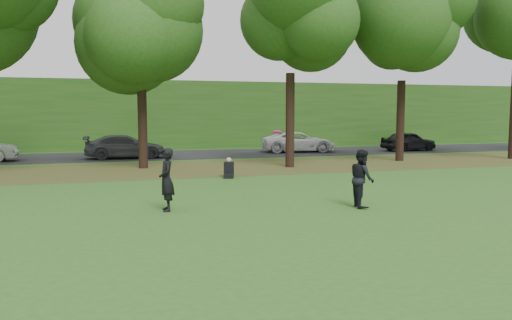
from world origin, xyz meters
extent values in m
plane|color=#2C531A|center=(0.00, 0.00, 0.00)|extent=(120.00, 120.00, 0.00)
cube|color=#4C3C1B|center=(0.00, 13.00, 0.01)|extent=(60.00, 7.00, 0.01)
cube|color=black|center=(0.00, 21.00, 0.01)|extent=(70.00, 7.00, 0.02)
cube|color=#1F4B15|center=(0.00, 27.00, 2.50)|extent=(70.00, 3.00, 5.00)
imported|color=black|center=(-3.13, 2.97, 0.87)|extent=(0.42, 0.64, 1.75)
imported|color=black|center=(2.31, 1.92, 0.84)|extent=(0.77, 0.91, 1.67)
imported|color=#45474D|center=(-3.64, 19.33, 0.70)|extent=(4.70, 1.99, 1.35)
imported|color=white|center=(7.78, 20.65, 0.70)|extent=(5.13, 2.82, 1.36)
imported|color=black|center=(15.55, 19.48, 0.69)|extent=(4.07, 1.97, 1.34)
cylinder|color=#F5148C|center=(0.02, 2.81, 2.16)|extent=(0.30, 0.30, 0.12)
cube|color=black|center=(0.13, 9.20, 0.08)|extent=(0.53, 0.65, 0.16)
cube|color=black|center=(0.21, 9.47, 0.36)|extent=(0.50, 0.44, 0.56)
sphere|color=tan|center=(0.21, 9.47, 0.72)|extent=(0.22, 0.22, 0.22)
cylinder|color=black|center=(-3.00, 13.90, 2.06)|extent=(0.44, 0.44, 4.12)
sphere|color=#1F4B15|center=(-3.00, 13.90, 6.86)|extent=(5.80, 5.80, 5.80)
cylinder|color=black|center=(4.00, 12.30, 2.31)|extent=(0.44, 0.44, 4.62)
sphere|color=#1F4B15|center=(4.00, 12.30, 7.70)|extent=(6.60, 6.60, 6.60)
cylinder|color=black|center=(11.00, 13.50, 2.23)|extent=(0.44, 0.44, 4.45)
sphere|color=#1F4B15|center=(11.00, 13.50, 7.42)|extent=(6.20, 6.20, 6.20)
camera|label=1|loc=(-4.69, -10.79, 2.74)|focal=35.00mm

